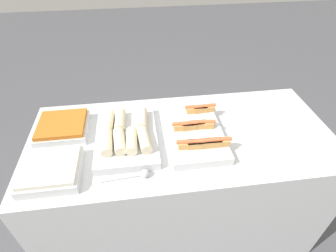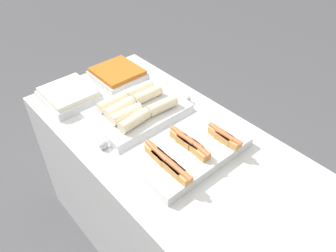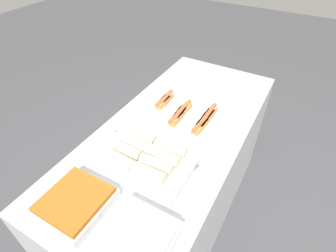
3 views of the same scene
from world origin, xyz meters
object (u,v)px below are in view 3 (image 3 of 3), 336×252
Objects in this scene: tray_side_front at (137,239)px; serving_spoon_far at (111,136)px; tray_side_back at (76,203)px; serving_spoon_near at (199,173)px; tray_wraps at (146,158)px; tray_hotdogs at (181,118)px.

serving_spoon_far is at bearing 48.19° from tray_side_front.
serving_spoon_far is at bearing 19.59° from tray_side_back.
serving_spoon_far is (0.43, 0.48, -0.02)m from tray_side_front.
tray_side_back is at bearing 137.33° from serving_spoon_near.
tray_side_front is at bearing 170.72° from serving_spoon_near.
serving_spoon_far is (0.06, 0.28, -0.02)m from tray_wraps.
tray_side_front and tray_side_back have the same top height.
tray_side_back is at bearing 90.00° from tray_side_front.
tray_hotdogs is at bearing -0.42° from tray_wraps.
serving_spoon_near is 0.55m from serving_spoon_far.
serving_spoon_near is at bearing -42.67° from tray_side_back.
tray_hotdogs is 0.79m from tray_side_front.
serving_spoon_near is at bearing -76.26° from tray_wraps.
tray_hotdogs is 0.43m from serving_spoon_far.
tray_hotdogs is 0.77m from tray_side_back.
tray_wraps is 0.39m from tray_side_back.
serving_spoon_near is (0.43, -0.40, -0.02)m from tray_side_back.
tray_hotdogs reaches higher than serving_spoon_far.
tray_wraps is 2.07× the size of serving_spoon_near.
tray_wraps is 0.42m from tray_side_front.
tray_side_back reaches higher than serving_spoon_far.
serving_spoon_far is (0.43, 0.15, -0.02)m from tray_side_back.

